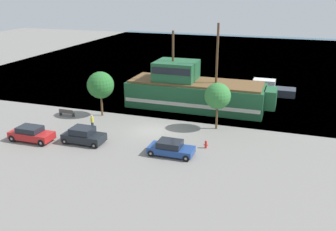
% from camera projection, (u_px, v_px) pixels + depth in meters
% --- Properties ---
extents(ground_plane, '(160.00, 160.00, 0.00)m').
position_uv_depth(ground_plane, '(152.00, 131.00, 39.75)').
color(ground_plane, gray).
extents(water_surface, '(80.00, 80.00, 0.00)m').
position_uv_depth(water_surface, '(226.00, 58.00, 79.12)').
color(water_surface, '#33566B').
rests_on(water_surface, ground).
extents(pirate_ship, '(18.27, 5.69, 10.53)m').
position_uv_depth(pirate_ship, '(194.00, 91.00, 46.76)').
color(pirate_ship, '#1E5633').
rests_on(pirate_ship, water_surface).
extents(moored_boat_dockside, '(7.55, 2.46, 2.11)m').
position_uv_depth(moored_boat_dockside, '(267.00, 89.00, 52.81)').
color(moored_boat_dockside, '#2D333D').
rests_on(moored_boat_dockside, water_surface).
extents(parked_car_curb_front, '(4.39, 1.90, 1.49)m').
position_uv_depth(parked_car_curb_front, '(31.00, 134.00, 36.98)').
color(parked_car_curb_front, '#B21E1E').
rests_on(parked_car_curb_front, ground_plane).
extents(parked_car_curb_mid, '(4.06, 2.01, 1.59)m').
position_uv_depth(parked_car_curb_mid, '(83.00, 136.00, 36.50)').
color(parked_car_curb_mid, black).
rests_on(parked_car_curb_mid, ground_plane).
extents(parked_car_curb_rear, '(4.13, 1.94, 1.36)m').
position_uv_depth(parked_car_curb_rear, '(171.00, 148.00, 33.92)').
color(parked_car_curb_rear, navy).
rests_on(parked_car_curb_rear, ground_plane).
extents(fire_hydrant, '(0.42, 0.25, 0.76)m').
position_uv_depth(fire_hydrant, '(206.00, 144.00, 35.45)').
color(fire_hydrant, red).
rests_on(fire_hydrant, ground_plane).
extents(bench_promenade_east, '(1.85, 0.45, 0.85)m').
position_uv_depth(bench_promenade_east, '(66.00, 113.00, 44.09)').
color(bench_promenade_east, '#4C4742').
rests_on(bench_promenade_east, ground_plane).
extents(pedestrian_walking_near, '(0.32, 0.32, 1.56)m').
position_uv_depth(pedestrian_walking_near, '(92.00, 122.00, 40.07)').
color(pedestrian_walking_near, '#232838').
rests_on(pedestrian_walking_near, ground_plane).
extents(tree_row_east, '(3.13, 3.13, 5.27)m').
position_uv_depth(tree_row_east, '(101.00, 85.00, 43.29)').
color(tree_row_east, brown).
rests_on(tree_row_east, ground_plane).
extents(tree_row_mideast, '(2.77, 2.77, 5.06)m').
position_uv_depth(tree_row_mideast, '(218.00, 96.00, 39.18)').
color(tree_row_mideast, brown).
rests_on(tree_row_mideast, ground_plane).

